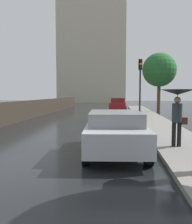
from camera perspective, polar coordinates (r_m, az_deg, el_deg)
The scene contains 7 objects.
ground at distance 6.67m, azimuth -19.31°, elevation -12.95°, with size 120.00×120.00×0.00m, color black.
car_red_near_kerb at distance 26.38m, azimuth 5.45°, elevation 1.82°, with size 1.96×4.43×1.49m.
car_silver_mid_road at distance 7.68m, azimuth 4.65°, elevation -4.71°, with size 2.13×4.07×1.39m.
pedestrian_with_umbrella_far at distance 8.50m, azimuth 19.24°, elevation 2.55°, with size 1.13×1.13×1.98m.
traffic_light at distance 17.47m, azimuth 10.73°, elevation 8.23°, with size 0.26×0.39×4.32m.
street_tree_mid at distance 25.84m, azimuth 15.17°, elevation 9.84°, with size 3.54×3.54×6.24m.
distant_tower at distance 55.09m, azimuth -0.77°, elevation 15.11°, with size 14.80×9.47×27.41m.
Camera 1 is at (2.74, -5.75, 1.97)m, focal length 37.50 mm.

